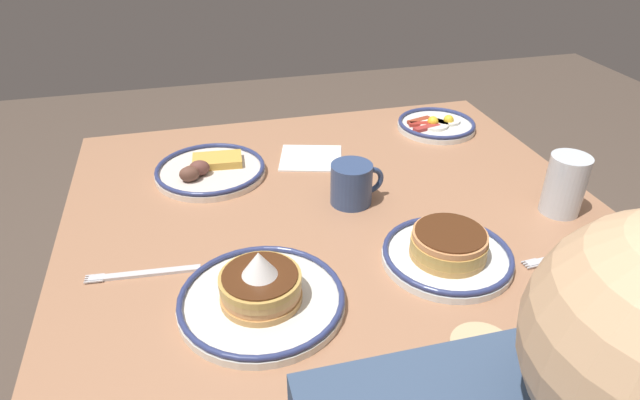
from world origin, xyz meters
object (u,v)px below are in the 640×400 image
(fork_far, at_px, (143,274))
(coffee_mug, at_px, (352,183))
(plate_near_main, at_px, (210,170))
(drinking_glass, at_px, (564,187))
(plate_far_side, at_px, (448,251))
(plate_far_companion, at_px, (436,125))
(paper_napkin, at_px, (313,158))
(plate_center_pancakes, at_px, (261,294))
(fork_near, at_px, (566,256))

(fork_far, bearing_deg, coffee_mug, -161.38)
(plate_near_main, xyz_separation_m, drinking_glass, (-0.69, 0.34, 0.04))
(plate_far_side, bearing_deg, fork_far, -10.13)
(plate_far_companion, height_order, paper_napkin, plate_far_companion)
(plate_center_pancakes, distance_m, coffee_mug, 0.37)
(plate_near_main, relative_size, plate_far_side, 1.08)
(plate_center_pancakes, bearing_deg, plate_near_main, -84.40)
(plate_near_main, bearing_deg, fork_near, 141.71)
(drinking_glass, distance_m, fork_far, 0.84)
(drinking_glass, bearing_deg, plate_far_companion, -81.38)
(plate_center_pancakes, height_order, plate_far_side, plate_center_pancakes)
(plate_center_pancakes, height_order, coffee_mug, plate_center_pancakes)
(fork_far, bearing_deg, plate_far_companion, -149.39)
(plate_far_companion, distance_m, fork_far, 0.90)
(plate_far_side, bearing_deg, paper_napkin, -73.19)
(plate_center_pancakes, relative_size, coffee_mug, 2.29)
(plate_far_companion, bearing_deg, fork_near, 88.55)
(fork_far, bearing_deg, fork_near, 169.52)
(drinking_glass, relative_size, paper_napkin, 0.85)
(plate_far_side, height_order, fork_near, plate_far_side)
(plate_near_main, relative_size, fork_near, 1.38)
(plate_near_main, bearing_deg, coffee_mug, 145.44)
(drinking_glass, bearing_deg, plate_far_side, 17.99)
(plate_near_main, xyz_separation_m, plate_far_companion, (-0.63, -0.11, -0.00))
(paper_napkin, bearing_deg, plate_far_companion, -166.34)
(drinking_glass, height_order, fork_near, drinking_glass)
(coffee_mug, xyz_separation_m, fork_near, (-0.32, 0.29, -0.04))
(fork_near, bearing_deg, plate_center_pancakes, -1.05)
(plate_far_side, distance_m, paper_napkin, 0.48)
(coffee_mug, bearing_deg, plate_near_main, -34.56)
(plate_far_side, xyz_separation_m, fork_near, (-0.22, 0.04, -0.02))
(fork_near, bearing_deg, drinking_glass, -120.53)
(drinking_glass, distance_m, fork_near, 0.17)
(plate_center_pancakes, distance_m, fork_far, 0.23)
(coffee_mug, relative_size, drinking_glass, 0.94)
(plate_center_pancakes, height_order, plate_far_companion, plate_center_pancakes)
(paper_napkin, height_order, fork_near, fork_near)
(fork_near, bearing_deg, fork_far, -10.48)
(plate_far_companion, bearing_deg, fork_far, 30.61)
(plate_center_pancakes, xyz_separation_m, plate_far_side, (-0.35, -0.03, -0.00))
(fork_far, bearing_deg, plate_center_pancakes, 145.93)
(plate_near_main, xyz_separation_m, coffee_mug, (-0.29, 0.20, 0.03))
(plate_far_side, relative_size, fork_near, 1.28)
(coffee_mug, height_order, fork_far, coffee_mug)
(plate_near_main, height_order, drinking_glass, drinking_glass)
(plate_center_pancakes, relative_size, fork_near, 1.48)
(fork_near, bearing_deg, paper_napkin, -54.67)
(plate_far_companion, xyz_separation_m, coffee_mug, (0.34, 0.31, 0.03))
(plate_far_companion, relative_size, fork_far, 1.06)
(fork_near, xyz_separation_m, fork_far, (0.76, -0.14, -0.00))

